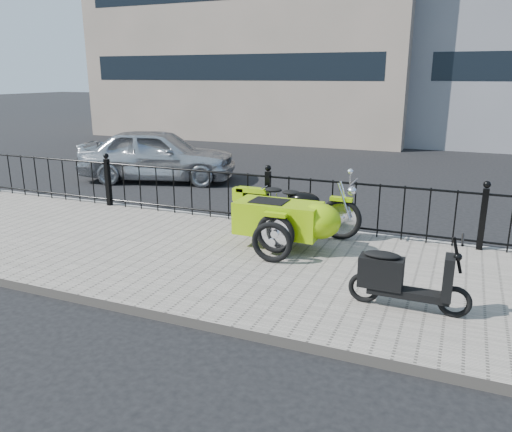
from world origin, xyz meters
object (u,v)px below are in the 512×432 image
at_px(motorcycle_sidecar, 292,217).
at_px(scooter, 400,279).
at_px(spare_tire, 272,242).
at_px(sedan_car, 158,155).

height_order(motorcycle_sidecar, scooter, motorcycle_sidecar).
distance_m(spare_tire, sedan_car, 6.93).
distance_m(scooter, sedan_car, 8.86).
xyz_separation_m(motorcycle_sidecar, sedan_car, (-5.06, 3.96, 0.10)).
height_order(spare_tire, sedan_car, sedan_car).
xyz_separation_m(motorcycle_sidecar, scooter, (1.84, -1.59, -0.12)).
relative_size(motorcycle_sidecar, sedan_car, 0.56).
xyz_separation_m(scooter, sedan_car, (-6.90, 5.55, 0.21)).
relative_size(scooter, spare_tire, 2.26).
bearing_deg(motorcycle_sidecar, spare_tire, -91.98).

